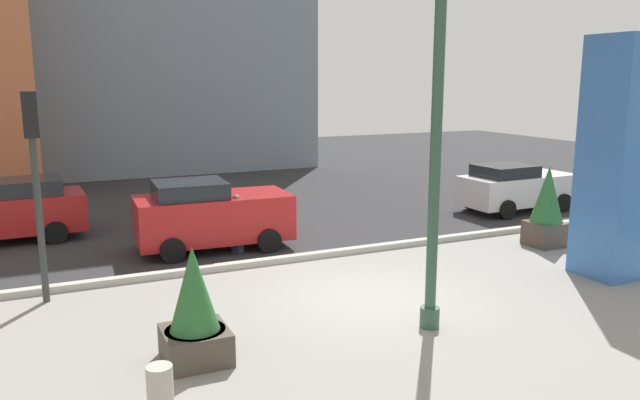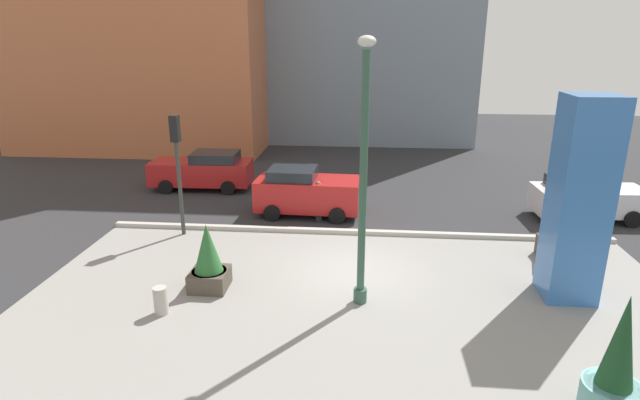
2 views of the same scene
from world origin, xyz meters
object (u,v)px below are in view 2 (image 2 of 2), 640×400
art_pillar_blue (579,201)px  car_curb_east (203,170)px  lamp_post (363,183)px  pedestrian_crossing (318,199)px  potted_plant_curbside (616,370)px  car_intersection (587,198)px  concrete_bollard (161,301)px  potted_plant_near_right (208,261)px  traffic_light_corner (177,156)px  car_far_lane (306,192)px  potted_plant_mid_plaza (557,226)px

art_pillar_blue → car_curb_east: (-13.09, 9.32, -1.87)m
lamp_post → pedestrian_crossing: lamp_post is taller
potted_plant_curbside → art_pillar_blue: bearing=80.1°
lamp_post → potted_plant_curbside: bearing=-38.8°
car_intersection → pedestrian_crossing: bearing=-174.1°
car_curb_east → concrete_bollard: bearing=-78.2°
potted_plant_near_right → art_pillar_blue: bearing=2.7°
potted_plant_curbside → concrete_bollard: bearing=164.3°
car_curb_east → potted_plant_near_right: bearing=-71.9°
traffic_light_corner → concrete_bollard: bearing=-76.3°
pedestrian_crossing → car_curb_east: bearing=146.3°
concrete_bollard → potted_plant_curbside: bearing=-15.7°
lamp_post → traffic_light_corner: 7.83m
pedestrian_crossing → car_far_lane: bearing=130.6°
pedestrian_crossing → lamp_post: bearing=-74.8°
potted_plant_mid_plaza → potted_plant_curbside: bearing=-100.6°
potted_plant_curbside → car_intersection: bearing=71.2°
traffic_light_corner → potted_plant_mid_plaza: bearing=-4.3°
potted_plant_near_right → car_far_lane: bearing=73.1°
traffic_light_corner → car_far_lane: 5.29m
potted_plant_near_right → potted_plant_mid_plaza: bearing=16.3°
lamp_post → potted_plant_near_right: bearing=174.5°
art_pillar_blue → car_far_lane: (-7.90, 6.13, -1.81)m
art_pillar_blue → potted_plant_curbside: art_pillar_blue is taller
art_pillar_blue → car_intersection: 7.48m
lamp_post → potted_plant_curbside: lamp_post is taller
potted_plant_curbside → pedestrian_crossing: bearing=122.5°
potted_plant_near_right → concrete_bollard: size_ratio=2.60×
car_far_lane → car_curb_east: 6.10m
potted_plant_near_right → pedestrian_crossing: size_ratio=1.25×
potted_plant_curbside → concrete_bollard: size_ratio=3.33×
concrete_bollard → car_far_lane: 8.59m
car_intersection → pedestrian_crossing: (-10.39, -1.07, 0.03)m
car_intersection → car_far_lane: bearing=-177.7°
art_pillar_blue → potted_plant_near_right: bearing=-177.3°
potted_plant_curbside → traffic_light_corner: size_ratio=0.58×
concrete_bollard → potted_plant_mid_plaza: bearing=22.0°
car_intersection → car_curb_east: car_curb_east is taller
car_far_lane → art_pillar_blue: bearing=-37.8°
art_pillar_blue → potted_plant_mid_plaza: bearing=78.2°
potted_plant_near_right → potted_plant_curbside: (9.07, -4.28, 0.09)m
art_pillar_blue → potted_plant_curbside: bearing=-99.9°
potted_plant_mid_plaza → car_curb_east: 15.21m
traffic_light_corner → potted_plant_curbside: bearing=-36.4°
potted_plant_near_right → lamp_post: bearing=-5.5°
art_pillar_blue → traffic_light_corner: 12.58m
potted_plant_mid_plaza → concrete_bollard: potted_plant_mid_plaza is taller
potted_plant_near_right → pedestrian_crossing: bearing=67.0°
concrete_bollard → traffic_light_corner: bearing=103.7°
potted_plant_mid_plaza → car_curb_east: bearing=153.7°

